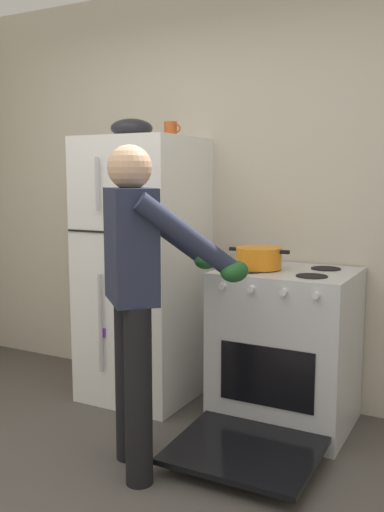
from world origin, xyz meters
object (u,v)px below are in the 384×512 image
Objects in this scene: stove_range at (285,350)px; person_cook at (140,280)px; mixing_bowl at (132,128)px; refrigerator at (144,269)px; coffee_mug at (171,129)px; red_pot at (259,258)px.

person_cook is at bearing -118.28° from stove_range.
refrigerator is at bearing -0.21° from mixing_bowl.
coffee_mug is (0.18, 0.05, 0.90)m from refrigerator.
stove_range is 1.52m from coffee_mug.
mixing_bowl is at bearing 176.83° from red_pot.
red_pot is at bearing -3.46° from refrigerator.
coffee_mug reaches higher than refrigerator.
stove_range is (0.98, -0.02, -0.40)m from refrigerator.
red_pot is (0.29, 0.81, 0.03)m from person_cook.
stove_range is at bearing -1.03° from refrigerator.
stove_range is 10.97× the size of coffee_mug.
mixing_bowl reaches higher than coffee_mug.
red_pot is (0.82, -0.05, 0.14)m from refrigerator.
refrigerator reaches higher than stove_range.
stove_range is 3.38× the size of red_pot.
coffee_mug is (-0.64, 0.10, 0.76)m from red_pot.
red_pot is 3.25× the size of coffee_mug.
refrigerator reaches higher than person_cook.
person_cook is at bearing -109.85° from red_pot.
coffee_mug reaches higher than person_cook.
coffee_mug is 0.27m from mixing_bowl.
person_cook is 0.86m from red_pot.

